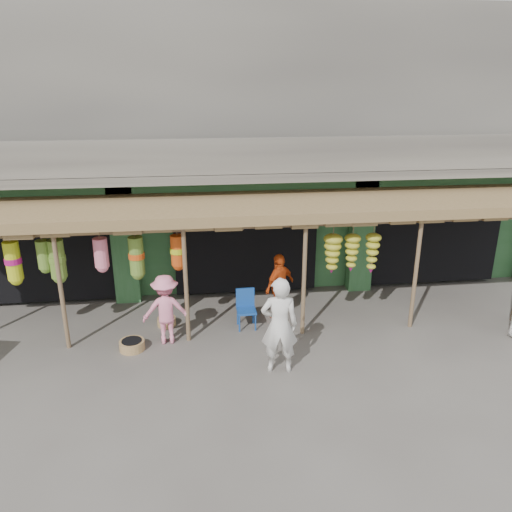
{
  "coord_description": "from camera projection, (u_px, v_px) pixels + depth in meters",
  "views": [
    {
      "loc": [
        -1.25,
        -9.84,
        5.36
      ],
      "look_at": [
        0.12,
        1.0,
        1.43
      ],
      "focal_mm": 35.0,
      "sensor_mm": 36.0,
      "label": 1
    }
  ],
  "objects": [
    {
      "name": "person_front",
      "position": [
        279.0,
        325.0,
        9.36
      ],
      "size": [
        0.75,
        0.54,
        1.92
      ],
      "primitive_type": "imported",
      "rotation": [
        0.0,
        0.0,
        3.03
      ],
      "color": "silver",
      "rests_on": "ground"
    },
    {
      "name": "building",
      "position": [
        235.0,
        149.0,
        14.55
      ],
      "size": [
        16.4,
        6.8,
        7.0
      ],
      "color": "gray",
      "rests_on": "ground"
    },
    {
      "name": "basket_mid",
      "position": [
        132.0,
        345.0,
        10.37
      ],
      "size": [
        0.53,
        0.53,
        0.2
      ],
      "primitive_type": "cylinder",
      "rotation": [
        0.0,
        0.0,
        0.01
      ],
      "color": "olive",
      "rests_on": "ground"
    },
    {
      "name": "blue_chair",
      "position": [
        246.0,
        306.0,
        11.23
      ],
      "size": [
        0.43,
        0.44,
        0.88
      ],
      "rotation": [
        0.0,
        0.0,
        0.02
      ],
      "color": "#164394",
      "rests_on": "ground"
    },
    {
      "name": "basket_right",
      "position": [
        167.0,
        321.0,
        11.38
      ],
      "size": [
        0.56,
        0.56,
        0.19
      ],
      "primitive_type": "cylinder",
      "rotation": [
        0.0,
        0.0,
        -0.42
      ],
      "color": "olive",
      "rests_on": "ground"
    },
    {
      "name": "person_vendor",
      "position": [
        280.0,
        286.0,
        11.57
      ],
      "size": [
        0.95,
        0.89,
        1.57
      ],
      "primitive_type": "imported",
      "rotation": [
        0.0,
        0.0,
        3.85
      ],
      "color": "#D54A14",
      "rests_on": "ground"
    },
    {
      "name": "person_shopper",
      "position": [
        166.0,
        309.0,
        10.46
      ],
      "size": [
        1.0,
        0.6,
        1.53
      ],
      "primitive_type": "imported",
      "rotation": [
        0.0,
        0.0,
        3.17
      ],
      "color": "pink",
      "rests_on": "ground"
    },
    {
      "name": "awning",
      "position": [
        247.0,
        211.0,
        11.0
      ],
      "size": [
        14.0,
        2.7,
        2.79
      ],
      "color": "brown",
      "rests_on": "ground"
    },
    {
      "name": "ground",
      "position": [
        256.0,
        331.0,
        11.14
      ],
      "size": [
        80.0,
        80.0,
        0.0
      ],
      "primitive_type": "plane",
      "color": "#514C47",
      "rests_on": "ground"
    }
  ]
}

